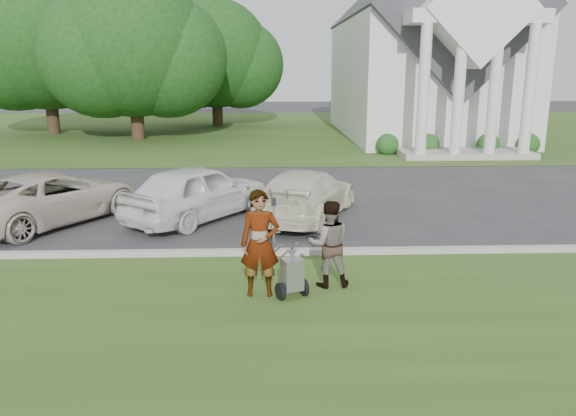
{
  "coord_description": "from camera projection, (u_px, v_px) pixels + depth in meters",
  "views": [
    {
      "loc": [
        -0.35,
        -11.45,
        4.1
      ],
      "look_at": [
        0.06,
        0.0,
        1.24
      ],
      "focal_mm": 35.0,
      "sensor_mm": 36.0,
      "label": 1
    }
  ],
  "objects": [
    {
      "name": "car_c",
      "position": [
        306.0,
        194.0,
        15.66
      ],
      "size": [
        3.55,
        5.07,
        1.36
      ],
      "primitive_type": "imported",
      "rotation": [
        0.0,
        0.0,
        2.75
      ],
      "color": "beige",
      "rests_on": "ground"
    },
    {
      "name": "car_b",
      "position": [
        198.0,
        192.0,
        15.5
      ],
      "size": [
        4.22,
        4.76,
        1.56
      ],
      "primitive_type": "imported",
      "rotation": [
        0.0,
        0.0,
        2.49
      ],
      "color": "white",
      "rests_on": "ground"
    },
    {
      "name": "tree_far",
      "position": [
        45.0,
        41.0,
        34.47
      ],
      "size": [
        11.64,
        9.2,
        10.73
      ],
      "color": "#332316",
      "rests_on": "ground"
    },
    {
      "name": "church_lawn",
      "position": [
        273.0,
        130.0,
        38.29
      ],
      "size": [
        80.0,
        30.0,
        0.01
      ],
      "primitive_type": "cube",
      "color": "#31511C",
      "rests_on": "ground"
    },
    {
      "name": "tree_left",
      "position": [
        133.0,
        50.0,
        31.91
      ],
      "size": [
        10.63,
        8.4,
        9.71
      ],
      "color": "#332316",
      "rests_on": "ground"
    },
    {
      "name": "ground",
      "position": [
        285.0,
        264.0,
        12.11
      ],
      "size": [
        120.0,
        120.0,
        0.0
      ],
      "primitive_type": "plane",
      "color": "#333335",
      "rests_on": "ground"
    },
    {
      "name": "curb",
      "position": [
        284.0,
        252.0,
        12.63
      ],
      "size": [
        80.0,
        0.18,
        0.15
      ],
      "primitive_type": "cube",
      "color": "#9E9E93",
      "rests_on": "ground"
    },
    {
      "name": "grass_strip",
      "position": [
        291.0,
        325.0,
        9.2
      ],
      "size": [
        80.0,
        7.0,
        0.01
      ],
      "primitive_type": "cube",
      "color": "#31511C",
      "rests_on": "ground"
    },
    {
      "name": "car_a",
      "position": [
        52.0,
        197.0,
        15.24
      ],
      "size": [
        4.63,
        5.46,
        1.39
      ],
      "primitive_type": "imported",
      "rotation": [
        0.0,
        0.0,
        2.58
      ],
      "color": "beige",
      "rests_on": "ground"
    },
    {
      "name": "person_left",
      "position": [
        260.0,
        244.0,
        10.2
      ],
      "size": [
        0.72,
        0.47,
        1.98
      ],
      "primitive_type": "imported",
      "rotation": [
        0.0,
        0.0,
        -0.0
      ],
      "color": "#999999",
      "rests_on": "ground"
    },
    {
      "name": "striping_cart",
      "position": [
        292.0,
        275.0,
        10.22
      ],
      "size": [
        0.83,
        1.17,
        1.01
      ],
      "rotation": [
        0.0,
        0.0,
        0.4
      ],
      "color": "black",
      "rests_on": "ground"
    },
    {
      "name": "person_right",
      "position": [
        329.0,
        245.0,
        10.66
      ],
      "size": [
        0.85,
        0.68,
        1.68
      ],
      "primitive_type": "imported",
      "rotation": [
        0.0,
        0.0,
        3.2
      ],
      "color": "#999999",
      "rests_on": "ground"
    },
    {
      "name": "church",
      "position": [
        424.0,
        36.0,
        33.39
      ],
      "size": [
        9.19,
        19.0,
        24.1
      ],
      "color": "white",
      "rests_on": "ground"
    },
    {
      "name": "parking_meter_near",
      "position": [
        274.0,
        221.0,
        12.04
      ],
      "size": [
        0.11,
        0.09,
        1.46
      ],
      "color": "#92949A",
      "rests_on": "ground"
    },
    {
      "name": "tree_back",
      "position": [
        216.0,
        59.0,
        39.9
      ],
      "size": [
        9.61,
        7.6,
        8.89
      ],
      "color": "#332316",
      "rests_on": "ground"
    }
  ]
}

